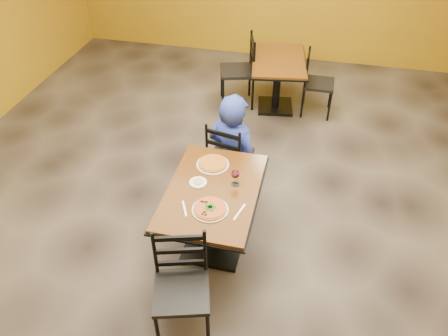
% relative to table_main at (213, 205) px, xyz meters
% --- Properties ---
extents(floor, '(7.00, 8.00, 0.01)m').
position_rel_table_main_xyz_m(floor, '(0.00, 0.50, -0.56)').
color(floor, black).
rests_on(floor, ground).
extents(table_main, '(0.83, 1.23, 0.75)m').
position_rel_table_main_xyz_m(table_main, '(0.00, 0.00, 0.00)').
color(table_main, '#5D320E').
rests_on(table_main, floor).
extents(table_second, '(0.89, 1.19, 0.75)m').
position_rel_table_main_xyz_m(table_second, '(0.22, 2.76, -0.01)').
color(table_second, '#5D320E').
rests_on(table_second, floor).
extents(chair_main_near, '(0.53, 0.53, 0.95)m').
position_rel_table_main_xyz_m(chair_main_near, '(-0.02, -0.91, -0.08)').
color(chair_main_near, black).
rests_on(chair_main_near, floor).
extents(chair_main_far, '(0.49, 0.49, 0.91)m').
position_rel_table_main_xyz_m(chair_main_far, '(-0.04, 0.91, -0.10)').
color(chair_main_far, black).
rests_on(chair_main_far, floor).
extents(chair_second_left, '(0.57, 0.57, 1.02)m').
position_rel_table_main_xyz_m(chair_second_left, '(-0.35, 2.76, -0.05)').
color(chair_second_left, black).
rests_on(chair_second_left, floor).
extents(chair_second_right, '(0.41, 0.41, 0.90)m').
position_rel_table_main_xyz_m(chair_second_right, '(0.80, 2.76, -0.11)').
color(chair_second_right, black).
rests_on(chair_second_right, floor).
extents(diner, '(0.70, 0.57, 1.20)m').
position_rel_table_main_xyz_m(diner, '(-0.01, 0.90, 0.05)').
color(diner, navy).
rests_on(diner, floor).
extents(plate_main, '(0.31, 0.31, 0.01)m').
position_rel_table_main_xyz_m(plate_main, '(0.04, -0.25, 0.20)').
color(plate_main, white).
rests_on(plate_main, table_main).
extents(pizza_main, '(0.28, 0.28, 0.02)m').
position_rel_table_main_xyz_m(pizza_main, '(0.04, -0.25, 0.21)').
color(pizza_main, maroon).
rests_on(pizza_main, plate_main).
extents(plate_far, '(0.31, 0.31, 0.01)m').
position_rel_table_main_xyz_m(plate_far, '(-0.09, 0.34, 0.20)').
color(plate_far, white).
rests_on(plate_far, table_main).
extents(pizza_far, '(0.28, 0.28, 0.02)m').
position_rel_table_main_xyz_m(pizza_far, '(-0.09, 0.34, 0.21)').
color(pizza_far, '#BA8F23').
rests_on(pizza_far, plate_far).
extents(side_plate, '(0.16, 0.16, 0.01)m').
position_rel_table_main_xyz_m(side_plate, '(-0.15, 0.06, 0.20)').
color(side_plate, white).
rests_on(side_plate, table_main).
extents(dip, '(0.09, 0.09, 0.01)m').
position_rel_table_main_xyz_m(dip, '(-0.15, 0.06, 0.21)').
color(dip, tan).
rests_on(dip, side_plate).
extents(wine_glass, '(0.08, 0.08, 0.18)m').
position_rel_table_main_xyz_m(wine_glass, '(0.18, 0.12, 0.28)').
color(wine_glass, white).
rests_on(wine_glass, table_main).
extents(fork, '(0.10, 0.18, 0.00)m').
position_rel_table_main_xyz_m(fork, '(-0.17, -0.29, 0.20)').
color(fork, silver).
rests_on(fork, table_main).
extents(knife, '(0.07, 0.21, 0.00)m').
position_rel_table_main_xyz_m(knife, '(0.29, -0.22, 0.20)').
color(knife, silver).
rests_on(knife, table_main).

